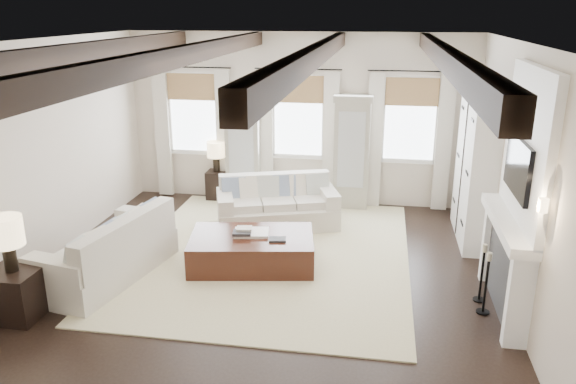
% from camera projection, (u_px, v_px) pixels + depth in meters
% --- Properties ---
extents(ground, '(7.50, 7.50, 0.00)m').
position_uv_depth(ground, '(257.00, 289.00, 7.54)').
color(ground, black).
rests_on(ground, ground).
extents(room_shell, '(6.54, 7.54, 3.22)m').
position_uv_depth(room_shell, '(322.00, 139.00, 7.67)').
color(room_shell, beige).
rests_on(room_shell, ground).
extents(area_rug, '(4.17, 4.96, 0.02)m').
position_uv_depth(area_rug, '(270.00, 254.00, 8.60)').
color(area_rug, beige).
rests_on(area_rug, ground).
extents(sofa_back, '(2.21, 1.51, 0.87)m').
position_uv_depth(sofa_back, '(277.00, 206.00, 9.65)').
color(sofa_back, silver).
rests_on(sofa_back, ground).
extents(sofa_left, '(1.37, 2.27, 0.91)m').
position_uv_depth(sofa_left, '(111.00, 253.00, 7.76)').
color(sofa_left, silver).
rests_on(sofa_left, ground).
extents(ottoman, '(1.93, 1.38, 0.46)m').
position_uv_depth(ottoman, '(252.00, 251.00, 8.18)').
color(ottoman, black).
rests_on(ottoman, ground).
extents(tray, '(0.56, 0.46, 0.04)m').
position_uv_depth(tray, '(251.00, 233.00, 8.17)').
color(tray, white).
rests_on(tray, ottoman).
extents(book_lower, '(0.29, 0.24, 0.04)m').
position_uv_depth(book_lower, '(242.00, 233.00, 8.06)').
color(book_lower, '#262628').
rests_on(book_lower, tray).
extents(book_upper, '(0.25, 0.20, 0.03)m').
position_uv_depth(book_upper, '(244.00, 228.00, 8.12)').
color(book_upper, beige).
rests_on(book_upper, book_lower).
extents(book_loose, '(0.27, 0.22, 0.03)m').
position_uv_depth(book_loose, '(277.00, 239.00, 7.94)').
color(book_loose, '#262628').
rests_on(book_loose, ottoman).
extents(side_table_front, '(0.61, 0.61, 0.61)m').
position_uv_depth(side_table_front, '(16.00, 293.00, 6.80)').
color(side_table_front, black).
rests_on(side_table_front, ground).
extents(lamp_front, '(0.40, 0.40, 0.69)m').
position_uv_depth(lamp_front, '(6.00, 235.00, 6.56)').
color(lamp_front, black).
rests_on(lamp_front, side_table_front).
extents(side_table_back, '(0.38, 0.38, 0.57)m').
position_uv_depth(side_table_back, '(217.00, 185.00, 11.03)').
color(side_table_back, black).
rests_on(side_table_back, ground).
extents(lamp_back, '(0.34, 0.34, 0.59)m').
position_uv_depth(lamp_back, '(216.00, 151.00, 10.82)').
color(lamp_back, black).
rests_on(lamp_back, side_table_back).
extents(candlestick_near, '(0.16, 0.16, 0.81)m').
position_uv_depth(candlestick_near, '(486.00, 288.00, 6.86)').
color(candlestick_near, black).
rests_on(candlestick_near, ground).
extents(candlestick_far, '(0.16, 0.16, 0.79)m').
position_uv_depth(candlestick_far, '(481.00, 278.00, 7.15)').
color(candlestick_far, black).
rests_on(candlestick_far, ground).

